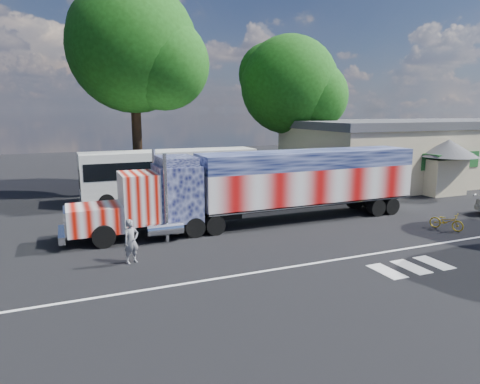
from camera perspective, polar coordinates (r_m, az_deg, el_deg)
name	(u,v)px	position (r m, az deg, el deg)	size (l,w,h in m)	color
ground	(265,244)	(19.72, 3.38, -6.95)	(100.00, 100.00, 0.00)	black
lane_markings	(346,266)	(17.53, 14.00, -9.57)	(30.00, 2.67, 0.01)	silver
semi_truck	(270,184)	(22.96, 4.01, 1.02)	(19.27, 3.04, 4.11)	black
coach_bus	(171,175)	(29.21, -9.21, 2.30)	(11.62, 2.70, 3.38)	silver
hall_building	(420,151)	(39.69, 22.88, 5.08)	(22.40, 12.80, 5.20)	beige
woman	(131,241)	(17.65, -14.30, -6.39)	(0.65, 0.43, 1.79)	slate
bicycle	(446,221)	(24.32, 25.83, -3.54)	(0.58, 1.67, 0.88)	gold
tree_ne_a	(291,86)	(37.25, 6.81, 13.90)	(8.61, 8.20, 12.20)	black
tree_n_mid	(135,49)	(32.56, -13.77, 18.08)	(9.57, 9.11, 14.91)	black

